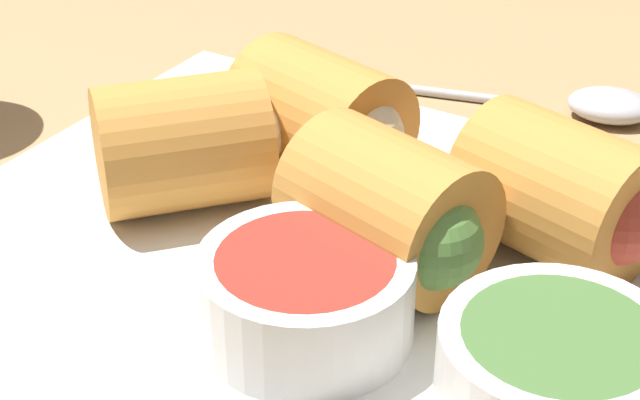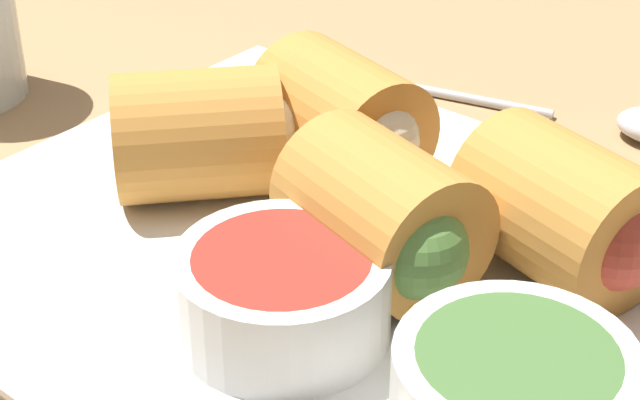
{
  "view_description": "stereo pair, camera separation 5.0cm",
  "coord_description": "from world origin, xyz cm",
  "px_view_note": "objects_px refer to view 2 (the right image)",
  "views": [
    {
      "loc": [
        -19.17,
        29.0,
        26.08
      ],
      "look_at": [
        -1.66,
        0.11,
        5.61
      ],
      "focal_mm": 60.0,
      "sensor_mm": 36.0,
      "label": 1
    },
    {
      "loc": [
        -23.25,
        26.1,
        26.08
      ],
      "look_at": [
        -1.66,
        0.11,
        5.61
      ],
      "focal_mm": 60.0,
      "sensor_mm": 36.0,
      "label": 2
    }
  ],
  "objects_px": {
    "spoon": "(631,122)",
    "dipping_bowl_far": "(514,391)",
    "serving_plate": "(320,263)",
    "dipping_bowl_near": "(282,291)"
  },
  "relations": [
    {
      "from": "spoon",
      "to": "dipping_bowl_far",
      "type": "bearing_deg",
      "value": 106.87
    },
    {
      "from": "dipping_bowl_far",
      "to": "serving_plate",
      "type": "bearing_deg",
      "value": -20.86
    },
    {
      "from": "serving_plate",
      "to": "spoon",
      "type": "relative_size",
      "value": 1.62
    },
    {
      "from": "dipping_bowl_far",
      "to": "spoon",
      "type": "bearing_deg",
      "value": -73.13
    },
    {
      "from": "dipping_bowl_near",
      "to": "dipping_bowl_far",
      "type": "bearing_deg",
      "value": -175.72
    },
    {
      "from": "serving_plate",
      "to": "spoon",
      "type": "xyz_separation_m",
      "value": [
        -0.04,
        -0.19,
        -0.0
      ]
    },
    {
      "from": "serving_plate",
      "to": "dipping_bowl_far",
      "type": "relative_size",
      "value": 4.15
    },
    {
      "from": "dipping_bowl_near",
      "to": "spoon",
      "type": "xyz_separation_m",
      "value": [
        -0.01,
        -0.24,
        -0.03
      ]
    },
    {
      "from": "dipping_bowl_near",
      "to": "dipping_bowl_far",
      "type": "xyz_separation_m",
      "value": [
        -0.08,
        -0.01,
        0.0
      ]
    },
    {
      "from": "serving_plate",
      "to": "dipping_bowl_far",
      "type": "height_order",
      "value": "dipping_bowl_far"
    }
  ]
}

